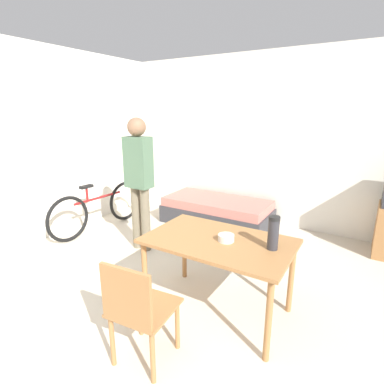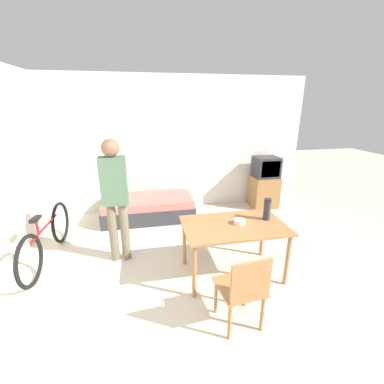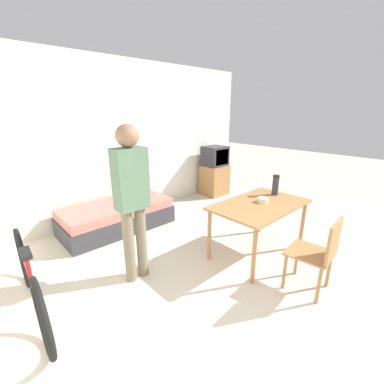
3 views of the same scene
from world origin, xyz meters
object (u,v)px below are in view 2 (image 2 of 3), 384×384
(dining_table, at_px, (234,230))
(bicycle, at_px, (47,238))
(tv, at_px, (265,183))
(wooden_chair, at_px, (244,288))
(thermos_flask, at_px, (267,208))
(mate_bowl, at_px, (239,222))
(person_standing, at_px, (115,193))
(daybed, at_px, (149,208))

(dining_table, height_order, bicycle, bicycle)
(bicycle, bearing_deg, tv, 18.37)
(dining_table, height_order, wooden_chair, wooden_chair)
(dining_table, bearing_deg, thermos_flask, 7.61)
(dining_table, bearing_deg, mate_bowl, 3.67)
(dining_table, bearing_deg, person_standing, 156.26)
(daybed, distance_m, person_standing, 1.64)
(daybed, distance_m, mate_bowl, 2.33)
(daybed, xyz_separation_m, tv, (2.50, 0.15, 0.32))
(wooden_chair, bearing_deg, mate_bowl, 72.45)
(tv, xyz_separation_m, mate_bowl, (-1.42, -2.14, 0.22))
(tv, xyz_separation_m, bicycle, (-3.97, -1.32, -0.18))
(dining_table, bearing_deg, daybed, 116.93)
(bicycle, relative_size, thermos_flask, 6.17)
(wooden_chair, xyz_separation_m, thermos_flask, (0.66, 0.92, 0.39))
(person_standing, bearing_deg, mate_bowl, -22.64)
(wooden_chair, distance_m, person_standing, 2.04)
(dining_table, distance_m, mate_bowl, 0.13)
(daybed, bearing_deg, thermos_flask, -52.70)
(mate_bowl, bearing_deg, wooden_chair, -107.55)
(daybed, bearing_deg, tv, 3.40)
(daybed, relative_size, bicycle, 0.99)
(daybed, distance_m, tv, 2.53)
(bicycle, xyz_separation_m, thermos_flask, (2.94, -0.77, 0.53))
(wooden_chair, height_order, thermos_flask, thermos_flask)
(tv, height_order, mate_bowl, tv)
(daybed, xyz_separation_m, thermos_flask, (1.47, -1.93, 0.67))
(thermos_flask, height_order, mate_bowl, thermos_flask)
(wooden_chair, bearing_deg, person_standing, 129.93)
(tv, bearing_deg, bicycle, -161.63)
(dining_table, relative_size, mate_bowl, 9.04)
(dining_table, distance_m, thermos_flask, 0.52)
(wooden_chair, bearing_deg, daybed, 105.81)
(wooden_chair, bearing_deg, bicycle, 143.40)
(tv, bearing_deg, dining_table, -124.78)
(dining_table, xyz_separation_m, wooden_chair, (-0.20, -0.86, -0.16))
(person_standing, bearing_deg, thermos_flask, -16.85)
(tv, bearing_deg, person_standing, -153.10)
(bicycle, height_order, person_standing, person_standing)
(tv, distance_m, thermos_flask, 2.35)
(bicycle, distance_m, thermos_flask, 3.08)
(wooden_chair, relative_size, person_standing, 0.49)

